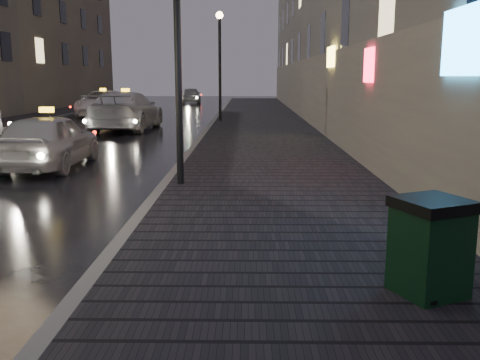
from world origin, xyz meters
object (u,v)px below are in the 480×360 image
Objects in this scene: lamp_far at (220,53)px; taxi_near at (49,140)px; car_far at (190,95)px; taxi_far at (104,103)px; trash_bin at (430,246)px; taxi_mid at (126,111)px; lamp_near at (177,17)px.

lamp_far reaches higher than taxi_near.
taxi_far is at bearing 68.62° from car_far.
taxi_far is at bearing 87.35° from trash_bin.
lamp_far is at bearing 92.69° from car_far.
taxi_mid reaches higher than taxi_far.
lamp_near is at bearing 109.70° from taxi_mid.
taxi_far is at bearing -79.77° from taxi_near.
taxi_near is 0.77× the size of taxi_far.
taxi_mid is 22.99m from car_far.
taxi_mid is at bearing -71.42° from taxi_far.
car_far is (-6.85, 41.49, 0.05)m from trash_bin.
car_far is at bearing 73.51° from taxi_far.
taxi_near is at bearing 82.11° from car_far.
car_far is at bearing -88.64° from taxi_mid.
lamp_near is 7.14m from trash_bin.
lamp_far reaches higher than taxi_far.
taxi_far is at bearing 144.99° from lamp_far.
lamp_near is 1.27× the size of car_far.
taxi_far is at bearing 108.91° from lamp_near.
taxi_mid reaches higher than trash_bin.
car_far is at bearing 100.30° from lamp_far.
taxi_near reaches higher than trash_bin.
trash_bin is 0.18× the size of taxi_far.
car_far is (0.16, 33.01, -0.01)m from taxi_near.
taxi_mid is at bearing 87.38° from trash_bin.
taxi_mid is 8.85m from taxi_far.
lamp_far is 20.31m from car_far.
car_far is at bearing -90.75° from taxi_near.
lamp_near reaches higher than taxi_mid.
taxi_mid is at bearing 81.39° from car_far.
lamp_near is at bearing -90.00° from lamp_far.
trash_bin is 19.87m from taxi_mid.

